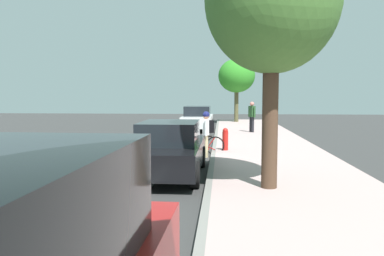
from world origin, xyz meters
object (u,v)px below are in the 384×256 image
at_px(parked_sedan_black_second, 170,149).
at_px(bicycle_at_curb, 201,145).
at_px(street_tree_far_end, 237,76).
at_px(parked_sedan_white_mid, 198,118).
at_px(street_tree_mid_block, 272,1).
at_px(cyclist_with_backpack, 207,129).
at_px(fire_hydrant, 225,139).
at_px(pedestrian_on_phone, 252,115).

bearing_deg(parked_sedan_black_second, bicycle_at_curb, 79.91).
bearing_deg(bicycle_at_curb, street_tree_far_end, 83.14).
relative_size(parked_sedan_white_mid, street_tree_mid_block, 0.76).
distance_m(street_tree_mid_block, street_tree_far_end, 21.01).
xyz_separation_m(bicycle_at_curb, street_tree_far_end, (1.84, 15.29, 3.22)).
bearing_deg(street_tree_far_end, cyclist_with_backpack, -95.85).
bearing_deg(street_tree_mid_block, street_tree_far_end, 90.00).
xyz_separation_m(parked_sedan_white_mid, fire_hydrant, (1.64, -9.56, -0.16)).
relative_size(parked_sedan_white_mid, cyclist_with_backpack, 2.66).
relative_size(parked_sedan_black_second, bicycle_at_curb, 2.54).
xyz_separation_m(cyclist_with_backpack, street_tree_far_end, (1.61, 15.74, 2.59)).
height_order(parked_sedan_white_mid, street_tree_mid_block, street_tree_mid_block).
xyz_separation_m(parked_sedan_black_second, parked_sedan_white_mid, (-0.06, 13.59, 0.00)).
distance_m(parked_sedan_white_mid, cyclist_with_backpack, 10.25).
bearing_deg(street_tree_far_end, fire_hydrant, -93.58).
height_order(cyclist_with_backpack, street_tree_mid_block, street_tree_mid_block).
height_order(street_tree_mid_block, street_tree_far_end, street_tree_mid_block).
bearing_deg(pedestrian_on_phone, fire_hydrant, -102.04).
bearing_deg(pedestrian_on_phone, parked_sedan_black_second, -105.53).
relative_size(pedestrian_on_phone, fire_hydrant, 2.00).
bearing_deg(fire_hydrant, street_tree_far_end, 86.42).
height_order(parked_sedan_black_second, street_tree_far_end, street_tree_far_end).
bearing_deg(pedestrian_on_phone, parked_sedan_white_mid, 141.90).
distance_m(parked_sedan_black_second, street_tree_mid_block, 4.75).
bearing_deg(parked_sedan_black_second, street_tree_mid_block, -36.53).
xyz_separation_m(street_tree_mid_block, fire_hydrant, (-0.95, 5.90, -3.73)).
distance_m(parked_sedan_white_mid, street_tree_mid_block, 16.08).
relative_size(parked_sedan_white_mid, fire_hydrant, 5.25).
bearing_deg(fire_hydrant, cyclist_with_backpack, -136.19).
distance_m(bicycle_at_curb, pedestrian_on_phone, 7.71).
bearing_deg(parked_sedan_black_second, parked_sedan_white_mid, 90.25).
relative_size(bicycle_at_curb, fire_hydrant, 2.06).
height_order(parked_sedan_black_second, street_tree_mid_block, street_tree_mid_block).
bearing_deg(cyclist_with_backpack, bicycle_at_curb, 116.63).
bearing_deg(street_tree_far_end, bicycle_at_curb, -96.86).
bearing_deg(parked_sedan_black_second, street_tree_far_end, 82.49).
xyz_separation_m(parked_sedan_black_second, fire_hydrant, (1.58, 4.03, -0.16)).
bearing_deg(bicycle_at_curb, pedestrian_on_phone, 71.71).
bearing_deg(cyclist_with_backpack, parked_sedan_white_mid, 95.43).
relative_size(parked_sedan_white_mid, bicycle_at_curb, 2.55).
height_order(parked_sedan_white_mid, pedestrian_on_phone, pedestrian_on_phone).
bearing_deg(fire_hydrant, parked_sedan_black_second, -111.38).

